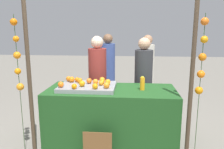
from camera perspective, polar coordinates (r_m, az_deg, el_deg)
ground_plane at (r=3.75m, az=-0.21°, el=-16.81°), size 24.00×24.00×0.00m
stall_counter at (r=3.57m, az=-0.22°, el=-10.59°), size 1.99×0.87×0.88m
orange_tray at (r=3.47m, az=-6.28°, el=-3.16°), size 0.86×0.63×0.06m
orange_0 at (r=3.50m, az=-2.50°, el=-1.84°), size 0.07×0.07×0.07m
orange_1 at (r=3.24m, az=-9.75°, el=-3.03°), size 0.08×0.08×0.08m
orange_2 at (r=3.46m, az=-4.30°, el=-1.87°), size 0.09×0.09×0.09m
orange_3 at (r=3.37m, az=-13.10°, el=-2.54°), size 0.09×0.09×0.09m
orange_4 at (r=3.23m, az=-1.43°, el=-2.79°), size 0.09×0.09×0.09m
orange_5 at (r=3.19m, az=-4.40°, el=-3.05°), size 0.08×0.08×0.08m
orange_6 at (r=3.58m, az=-8.34°, el=-1.56°), size 0.08×0.08×0.08m
orange_7 at (r=3.36m, az=-7.77°, el=-2.35°), size 0.09×0.09×0.09m
orange_8 at (r=3.40m, az=-2.87°, el=-2.20°), size 0.08×0.08×0.08m
orange_9 at (r=3.44m, az=-1.09°, el=-1.94°), size 0.09×0.09×0.09m
orange_10 at (r=3.59m, az=-2.55°, el=-1.38°), size 0.09×0.09×0.09m
orange_11 at (r=3.74m, az=-11.18°, el=-1.09°), size 0.08×0.08×0.08m
orange_12 at (r=3.66m, az=-10.39°, el=-1.27°), size 0.09×0.09×0.09m
orange_13 at (r=3.54m, az=-5.93°, el=-1.63°), size 0.09×0.09×0.09m
orange_14 at (r=3.67m, az=-9.01°, el=-1.29°), size 0.08×0.08×0.08m
juice_bottle at (r=3.39m, az=7.87°, el=-2.32°), size 0.07×0.07×0.21m
chalkboard_sign at (r=3.15m, az=-3.76°, el=-18.35°), size 0.39×0.03×0.45m
vendor_left at (r=4.18m, az=-3.74°, el=-2.42°), size 0.33×0.33×1.67m
vendor_right at (r=4.17m, az=8.06°, el=-2.70°), size 0.33×0.33×1.65m
crowd_person_0 at (r=5.30m, az=8.95°, el=0.43°), size 0.33×0.33×1.67m
crowd_person_1 at (r=5.36m, az=-1.03°, el=0.79°), size 0.34×0.34×1.69m
canopy_post_left at (r=3.21m, az=-20.59°, el=-1.08°), size 0.06×0.06×2.24m
canopy_post_right at (r=2.99m, az=19.86°, el=-1.89°), size 0.06×0.06×2.24m
garland_strand_left at (r=3.23m, az=-23.29°, el=3.74°), size 0.11×0.11×1.98m
garland_strand_right at (r=2.99m, az=22.24°, el=3.62°), size 0.11×0.11×1.98m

